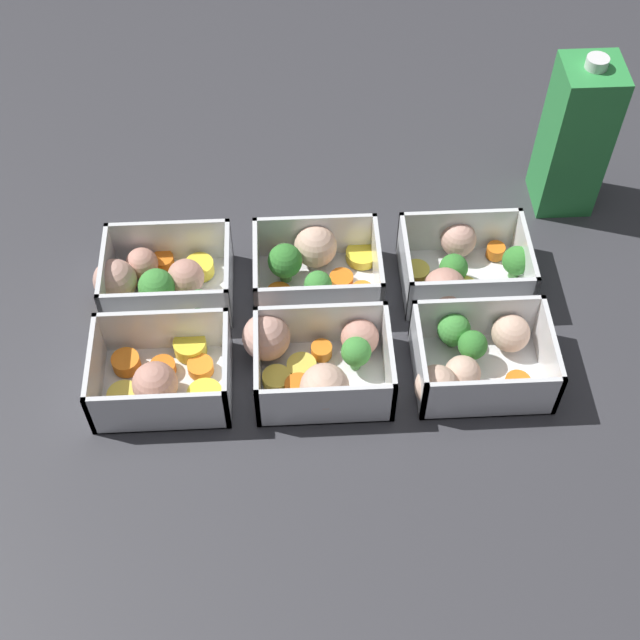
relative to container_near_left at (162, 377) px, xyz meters
The scene contains 8 objects.
ground_plane 0.18m from the container_near_left, 21.61° to the left, with size 4.00×4.00×0.00m, color #38383D.
container_near_left is the anchor object (origin of this frame).
container_near_center 0.16m from the container_near_left, ahead, with size 0.15×0.13×0.06m.
container_near_right 0.32m from the container_near_left, ahead, with size 0.15×0.12×0.06m.
container_far_left 0.13m from the container_near_left, 95.56° to the left, with size 0.16×0.12×0.06m.
container_far_center 0.21m from the container_near_left, 40.39° to the left, with size 0.14×0.12×0.06m.
container_far_right 0.34m from the container_near_left, 21.26° to the left, with size 0.14×0.13×0.06m.
juice_carton 0.53m from the container_near_left, 28.78° to the left, with size 0.07×0.07×0.20m.
Camera 1 is at (-0.03, -0.57, 0.77)m, focal length 50.00 mm.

